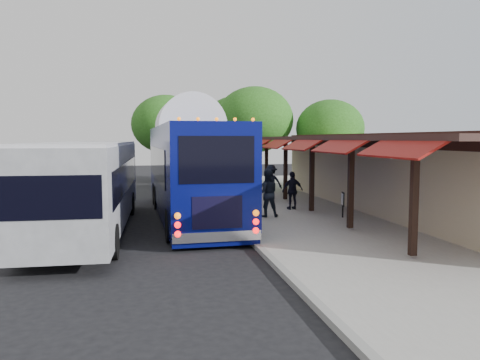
{
  "coord_description": "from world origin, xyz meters",
  "views": [
    {
      "loc": [
        -3.18,
        -15.28,
        3.37
      ],
      "look_at": [
        0.23,
        2.13,
        1.8
      ],
      "focal_mm": 35.0,
      "sensor_mm": 36.0,
      "label": 1
    }
  ],
  "objects": [
    {
      "name": "ground",
      "position": [
        0.0,
        0.0,
        0.0
      ],
      "size": [
        90.0,
        90.0,
        0.0
      ],
      "primitive_type": "plane",
      "color": "black",
      "rests_on": "ground"
    },
    {
      "name": "sidewalk",
      "position": [
        5.0,
        4.0,
        0.07
      ],
      "size": [
        10.0,
        40.0,
        0.15
      ],
      "primitive_type": "cube",
      "color": "#9E9B93",
      "rests_on": "ground"
    },
    {
      "name": "curb",
      "position": [
        0.05,
        4.0,
        0.07
      ],
      "size": [
        0.2,
        40.0,
        0.16
      ],
      "primitive_type": "cube",
      "color": "gray",
      "rests_on": "ground"
    },
    {
      "name": "station_shelter",
      "position": [
        8.38,
        4.0,
        1.85
      ],
      "size": [
        8.15,
        20.0,
        3.6
      ],
      "color": "tan",
      "rests_on": "ground"
    },
    {
      "name": "coach_bus",
      "position": [
        -1.45,
        4.78,
        2.24
      ],
      "size": [
        3.24,
        13.13,
        4.17
      ],
      "rotation": [
        0.0,
        0.0,
        0.04
      ],
      "color": "#080D5D",
      "rests_on": "ground"
    },
    {
      "name": "city_bus",
      "position": [
        -5.3,
        2.23,
        1.79
      ],
      "size": [
        2.93,
        12.13,
        3.24
      ],
      "rotation": [
        0.0,
        0.0,
        -0.03
      ],
      "color": "gray",
      "rests_on": "ground"
    },
    {
      "name": "ped_a",
      "position": [
        0.6,
        1.91,
        1.01
      ],
      "size": [
        0.75,
        0.65,
        1.73
      ],
      "primitive_type": "imported",
      "rotation": [
        0.0,
        0.0,
        0.45
      ],
      "color": "black",
      "rests_on": "sidewalk"
    },
    {
      "name": "ped_b",
      "position": [
        1.59,
        3.28,
        1.13
      ],
      "size": [
        1.02,
        0.83,
        1.96
      ],
      "primitive_type": "imported",
      "rotation": [
        0.0,
        0.0,
        3.05
      ],
      "color": "black",
      "rests_on": "sidewalk"
    },
    {
      "name": "ped_c",
      "position": [
        3.24,
        5.04,
        1.02
      ],
      "size": [
        1.07,
        0.57,
        1.73
      ],
      "primitive_type": "imported",
      "rotation": [
        0.0,
        0.0,
        3.3
      ],
      "color": "black",
      "rests_on": "sidewalk"
    },
    {
      "name": "ped_d",
      "position": [
        3.08,
        8.28,
        1.08
      ],
      "size": [
        1.24,
        0.75,
        1.87
      ],
      "primitive_type": "imported",
      "rotation": [
        0.0,
        0.0,
        3.19
      ],
      "color": "black",
      "rests_on": "sidewalk"
    },
    {
      "name": "sign_board",
      "position": [
        4.59,
        2.51,
        0.86
      ],
      "size": [
        0.15,
        0.47,
        1.04
      ],
      "rotation": [
        0.0,
        0.0,
        -0.24
      ],
      "color": "black",
      "rests_on": "sidewalk"
    },
    {
      "name": "tree_left",
      "position": [
        3.41,
        19.81,
        4.4
      ],
      "size": [
        5.16,
        5.16,
        6.6
      ],
      "color": "#382314",
      "rests_on": "ground"
    },
    {
      "name": "tree_mid",
      "position": [
        4.29,
        17.49,
        4.72
      ],
      "size": [
        5.53,
        5.53,
        7.08
      ],
      "color": "#382314",
      "rests_on": "ground"
    },
    {
      "name": "tree_right",
      "position": [
        9.43,
        16.08,
        4.09
      ],
      "size": [
        4.79,
        4.79,
        6.13
      ],
      "color": "#382314",
      "rests_on": "ground"
    },
    {
      "name": "tree_far",
      "position": [
        -1.85,
        21.03,
        4.47
      ],
      "size": [
        5.23,
        5.23,
        6.7
      ],
      "color": "#382314",
      "rests_on": "ground"
    }
  ]
}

